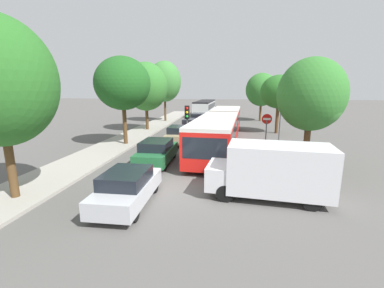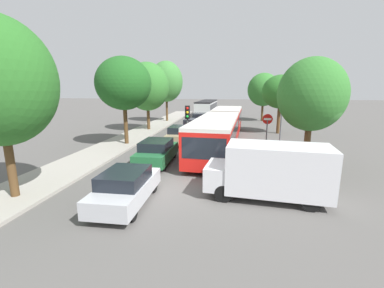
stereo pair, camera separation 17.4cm
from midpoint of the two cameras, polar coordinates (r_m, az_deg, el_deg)
name	(u,v)px [view 1 (the left image)]	position (r m, az deg, el deg)	size (l,w,h in m)	color
ground_plane	(174,190)	(11.98, -4.39, -10.09)	(200.00, 200.00, 0.00)	#565451
kerb_strip_left	(148,129)	(29.55, -9.89, 3.38)	(3.20, 43.93, 0.14)	#9E998E
articulated_bus	(221,126)	(21.31, 6.21, 3.94)	(3.76, 17.45, 2.57)	red
city_bus_rear	(205,107)	(45.04, 2.76, 8.27)	(2.97, 11.40, 2.43)	silver
queued_car_silver	(127,187)	(10.64, -14.61, -9.29)	(1.75, 4.06, 1.41)	#B7BABF
queued_car_green	(157,152)	(15.85, -8.14, -1.73)	(1.83, 4.26, 1.47)	#236638
queued_car_tan	(179,135)	(21.60, -3.10, 2.09)	(1.81, 4.20, 1.45)	tan
queued_car_red	(191,125)	(27.04, -0.38, 4.14)	(1.76, 4.10, 1.42)	#B21E19
queued_car_black	(198,119)	(33.20, 1.23, 5.65)	(1.75, 4.07, 1.41)	black
white_van	(273,170)	(11.19, 17.07, -5.50)	(5.17, 2.45, 2.31)	silver
traffic_light	(187,119)	(17.67, -1.38, 5.61)	(0.34, 0.37, 3.40)	#56595E
no_entry_sign	(266,127)	(18.62, 15.94, 3.55)	(0.70, 0.08, 2.82)	#56595E
direction_sign_post	(281,115)	(21.20, 18.87, 6.22)	(0.19, 1.40, 3.60)	#56595E
tree_left_mid	(123,84)	(21.21, -15.41, 12.81)	(4.33, 4.33, 6.98)	#51381E
tree_left_far	(146,88)	(28.30, -10.30, 12.17)	(4.60, 4.60, 7.27)	#51381E
tree_left_distant	(165,82)	(35.73, -6.25, 13.62)	(4.43, 4.43, 8.14)	#51381E
tree_right_near	(313,97)	(16.27, 24.97, 9.52)	(3.78, 3.78, 6.28)	#51381E
tree_right_mid	(279,93)	(27.59, 18.62, 10.75)	(3.65, 3.65, 5.89)	#51381E
tree_right_far	(261,90)	(37.86, 14.92, 11.42)	(4.36, 4.36, 6.64)	#51381E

